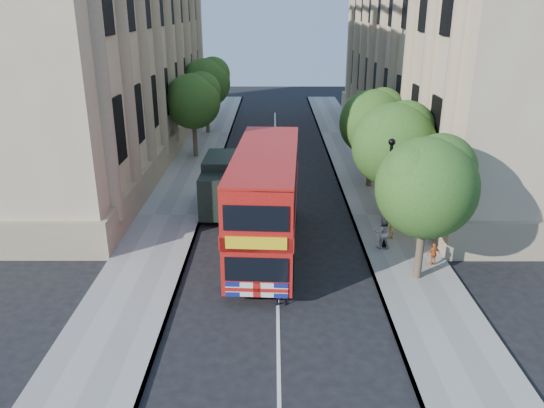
{
  "coord_description": "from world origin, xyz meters",
  "views": [
    {
      "loc": [
        -0.18,
        -16.57,
        10.65
      ],
      "look_at": [
        -0.23,
        5.81,
        2.3
      ],
      "focal_mm": 35.0,
      "sensor_mm": 36.0,
      "label": 1
    }
  ],
  "objects_px": {
    "woman_pedestrian": "(382,232)",
    "double_decker_bus": "(266,199)",
    "lamp_post": "(387,198)",
    "box_van": "(223,186)",
    "police_constable": "(281,283)"
  },
  "relations": [
    {
      "from": "woman_pedestrian",
      "to": "double_decker_bus",
      "type": "bearing_deg",
      "value": -3.23
    },
    {
      "from": "police_constable",
      "to": "woman_pedestrian",
      "type": "relative_size",
      "value": 1.17
    },
    {
      "from": "police_constable",
      "to": "box_van",
      "type": "bearing_deg",
      "value": -81.76
    },
    {
      "from": "double_decker_bus",
      "to": "woman_pedestrian",
      "type": "xyz_separation_m",
      "value": [
        5.35,
        0.07,
        -1.67
      ]
    },
    {
      "from": "lamp_post",
      "to": "double_decker_bus",
      "type": "height_order",
      "value": "lamp_post"
    },
    {
      "from": "lamp_post",
      "to": "police_constable",
      "type": "distance_m",
      "value": 7.17
    },
    {
      "from": "lamp_post",
      "to": "woman_pedestrian",
      "type": "xyz_separation_m",
      "value": [
        -0.15,
        -0.17,
        -1.6
      ]
    },
    {
      "from": "police_constable",
      "to": "woman_pedestrian",
      "type": "bearing_deg",
      "value": -143.1
    },
    {
      "from": "double_decker_bus",
      "to": "police_constable",
      "type": "bearing_deg",
      "value": -79.42
    },
    {
      "from": "lamp_post",
      "to": "box_van",
      "type": "relative_size",
      "value": 1.0
    },
    {
      "from": "box_van",
      "to": "lamp_post",
      "type": "bearing_deg",
      "value": -30.9
    },
    {
      "from": "box_van",
      "to": "woman_pedestrian",
      "type": "bearing_deg",
      "value": -32.26
    },
    {
      "from": "police_constable",
      "to": "double_decker_bus",
      "type": "bearing_deg",
      "value": -91.33
    },
    {
      "from": "double_decker_bus",
      "to": "woman_pedestrian",
      "type": "bearing_deg",
      "value": 4.08
    },
    {
      "from": "woman_pedestrian",
      "to": "police_constable",
      "type": "bearing_deg",
      "value": 41.51
    }
  ]
}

